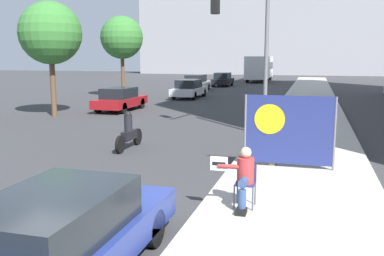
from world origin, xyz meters
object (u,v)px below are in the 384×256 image
at_px(car_on_road_nearest, 120,99).
at_px(pedestrian_behind, 312,125).
at_px(parked_car_curbside, 59,238).
at_px(car_on_road_far_lane, 223,79).
at_px(seated_protester, 244,176).
at_px(motorcycle_on_road, 129,133).
at_px(city_bus_on_road, 260,67).
at_px(street_tree_near_curb, 50,33).
at_px(traffic_light_pole, 247,34).
at_px(street_tree_midblock, 122,38).
at_px(jogger_on_sidewalk, 273,135).
at_px(protest_banner, 288,130).
at_px(car_on_road_distant, 196,83).
at_px(car_on_road_midblock, 189,89).

bearing_deg(car_on_road_nearest, pedestrian_behind, -40.80).
distance_m(parked_car_curbside, car_on_road_far_lane, 41.27).
relative_size(seated_protester, motorcycle_on_road, 0.59).
distance_m(car_on_road_nearest, city_bus_on_road, 33.32).
xyz_separation_m(pedestrian_behind, street_tree_near_curb, (-13.42, 6.39, 3.31)).
distance_m(traffic_light_pole, car_on_road_far_lane, 29.25).
height_order(car_on_road_far_lane, street_tree_midblock, street_tree_midblock).
bearing_deg(car_on_road_far_lane, city_bus_on_road, 75.62).
relative_size(motorcycle_on_road, street_tree_midblock, 0.33).
bearing_deg(street_tree_midblock, parked_car_curbside, -66.88).
height_order(seated_protester, pedestrian_behind, pedestrian_behind).
xyz_separation_m(jogger_on_sidewalk, protest_banner, (0.42, -0.17, 0.19)).
distance_m(pedestrian_behind, city_bus_on_road, 43.10).
bearing_deg(seated_protester, protest_banner, 94.83).
xyz_separation_m(street_tree_near_curb, street_tree_midblock, (-1.12, 11.16, 0.25)).
relative_size(seated_protester, car_on_road_far_lane, 0.28).
bearing_deg(jogger_on_sidewalk, car_on_road_distant, -34.75).
distance_m(car_on_road_midblock, car_on_road_distant, 6.88).
relative_size(seated_protester, traffic_light_pole, 0.21).
height_order(car_on_road_nearest, city_bus_on_road, city_bus_on_road).
distance_m(protest_banner, car_on_road_midblock, 21.92).
bearing_deg(traffic_light_pole, street_tree_midblock, 130.87).
xyz_separation_m(seated_protester, street_tree_midblock, (-13.26, 22.94, 3.79)).
relative_size(parked_car_curbside, car_on_road_distant, 0.99).
bearing_deg(city_bus_on_road, car_on_road_far_lane, -104.38).
relative_size(seated_protester, protest_banner, 0.50).
distance_m(protest_banner, car_on_road_far_lane, 35.12).
height_order(parked_car_curbside, car_on_road_nearest, car_on_road_nearest).
relative_size(car_on_road_nearest, car_on_road_far_lane, 0.98).
xyz_separation_m(pedestrian_behind, traffic_light_pole, (-2.67, 3.84, 3.01)).
bearing_deg(car_on_road_far_lane, street_tree_midblock, -109.09).
height_order(seated_protester, motorcycle_on_road, seated_protester).
xyz_separation_m(pedestrian_behind, car_on_road_distant, (-10.57, 25.00, -0.32)).
relative_size(pedestrian_behind, car_on_road_far_lane, 0.41).
bearing_deg(street_tree_midblock, street_tree_near_curb, -84.27).
relative_size(traffic_light_pole, city_bus_on_road, 0.57).
height_order(traffic_light_pole, street_tree_near_curb, traffic_light_pole).
xyz_separation_m(pedestrian_behind, parked_car_curbside, (-3.32, -8.72, -0.38)).
height_order(parked_car_curbside, street_tree_near_curb, street_tree_near_curb).
distance_m(protest_banner, city_bus_on_road, 44.88).
relative_size(jogger_on_sidewalk, city_bus_on_road, 0.16).
height_order(pedestrian_behind, car_on_road_distant, pedestrian_behind).
distance_m(city_bus_on_road, street_tree_near_curb, 36.83).
bearing_deg(street_tree_midblock, protest_banner, -54.44).
xyz_separation_m(jogger_on_sidewalk, pedestrian_behind, (1.05, 1.72, 0.05)).
bearing_deg(motorcycle_on_road, street_tree_midblock, 115.43).
distance_m(jogger_on_sidewalk, car_on_road_distant, 28.37).
relative_size(seated_protester, street_tree_near_curb, 0.20).
height_order(protest_banner, city_bus_on_road, city_bus_on_road).
bearing_deg(car_on_road_distant, traffic_light_pole, -69.54).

